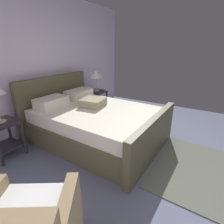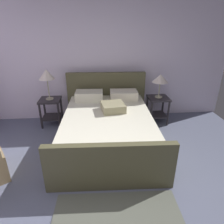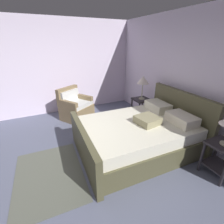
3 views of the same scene
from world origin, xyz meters
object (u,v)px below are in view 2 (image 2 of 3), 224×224
(table_lamp_left, at_px, (47,75))
(nightstand_right, at_px, (158,106))
(bed, at_px, (108,127))
(table_lamp_right, at_px, (160,79))
(nightstand_left, at_px, (51,108))

(table_lamp_left, bearing_deg, nightstand_right, -2.23)
(bed, xyz_separation_m, table_lamp_right, (1.18, 0.79, 0.67))
(nightstand_right, xyz_separation_m, nightstand_left, (-2.36, 0.09, 0.00))
(table_lamp_right, bearing_deg, nightstand_left, 177.77)
(bed, distance_m, table_lamp_right, 1.57)
(bed, distance_m, nightstand_left, 1.48)
(bed, distance_m, nightstand_right, 1.42)
(table_lamp_right, xyz_separation_m, nightstand_left, (-2.36, 0.09, -0.61))
(table_lamp_left, bearing_deg, table_lamp_right, -2.23)
(nightstand_right, distance_m, table_lamp_right, 0.61)
(bed, height_order, nightstand_right, bed)
(bed, xyz_separation_m, nightstand_right, (1.18, 0.79, 0.06))
(bed, relative_size, nightstand_left, 3.91)
(bed, xyz_separation_m, nightstand_left, (-1.18, 0.88, 0.06))
(table_lamp_right, bearing_deg, table_lamp_left, 177.77)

